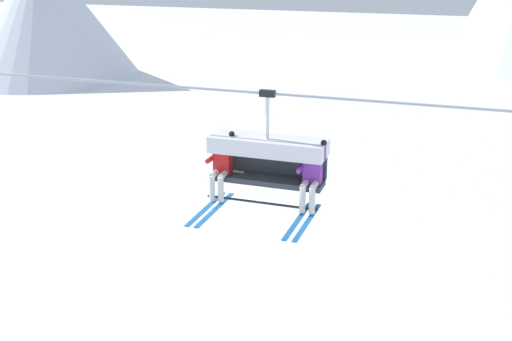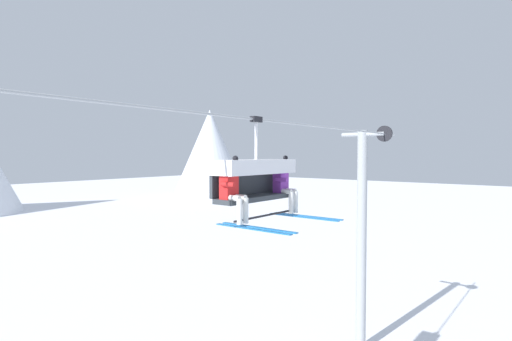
% 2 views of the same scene
% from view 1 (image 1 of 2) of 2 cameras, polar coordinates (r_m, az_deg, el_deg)
% --- Properties ---
extents(mountain_peak_west, '(15.10, 15.10, 10.66)m').
position_cam_1_polar(mountain_peak_west, '(57.57, -18.28, 13.18)').
color(mountain_peak_west, silver).
rests_on(mountain_peak_west, ground_plane).
extents(lift_cable, '(17.88, 0.05, 0.05)m').
position_cam_1_polar(lift_cable, '(11.67, -2.16, 7.09)').
color(lift_cable, '#9EA3A8').
extents(chairlift_chair, '(2.16, 0.74, 2.05)m').
position_cam_1_polar(chairlift_chair, '(11.81, 1.10, 1.55)').
color(chairlift_chair, '#33383D').
extents(skier_red, '(0.48, 1.70, 1.34)m').
position_cam_1_polar(skier_red, '(11.98, -3.17, 0.44)').
color(skier_red, red).
extents(skier_purple, '(0.48, 1.70, 1.34)m').
position_cam_1_polar(skier_purple, '(11.47, 4.92, -0.47)').
color(skier_purple, purple).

